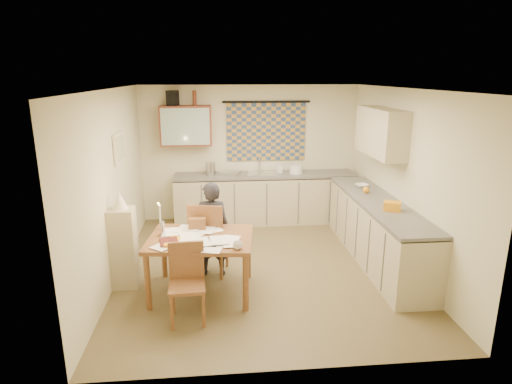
{
  "coord_description": "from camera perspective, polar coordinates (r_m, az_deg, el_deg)",
  "views": [
    {
      "loc": [
        -0.62,
        -5.63,
        2.69
      ],
      "look_at": [
        -0.08,
        0.2,
        1.07
      ],
      "focal_mm": 30.0,
      "sensor_mm": 36.0,
      "label": 1
    }
  ],
  "objects": [
    {
      "name": "sink",
      "position": [
        7.83,
        0.9,
        2.15
      ],
      "size": [
        0.61,
        0.52,
        0.1
      ],
      "primitive_type": "cube",
      "rotation": [
        0.0,
        0.0,
        -0.14
      ],
      "color": "silver",
      "rests_on": "counter_back"
    },
    {
      "name": "counter_back",
      "position": [
        7.95,
        1.18,
        -0.86
      ],
      "size": [
        3.3,
        0.62,
        0.92
      ],
      "color": "tan",
      "rests_on": "floor"
    },
    {
      "name": "bowl",
      "position": [
        7.11,
        13.91,
        0.83
      ],
      "size": [
        0.28,
        0.28,
        0.05
      ],
      "primitive_type": "imported",
      "rotation": [
        0.0,
        0.0,
        0.21
      ],
      "color": "white",
      "rests_on": "counter_right"
    },
    {
      "name": "chair_far",
      "position": [
        5.99,
        -6.23,
        -7.85
      ],
      "size": [
        0.56,
        0.56,
        1.04
      ],
      "rotation": [
        0.0,
        0.0,
        2.92
      ],
      "color": "brown",
      "rests_on": "floor"
    },
    {
      "name": "print_canvas",
      "position": [
        6.25,
        -17.59,
        5.68
      ],
      "size": [
        0.01,
        0.42,
        0.32
      ],
      "primitive_type": "cube",
      "color": "beige",
      "rests_on": "wall_left"
    },
    {
      "name": "dish_rack",
      "position": [
        7.78,
        -3.48,
        2.55
      ],
      "size": [
        0.44,
        0.41,
        0.06
      ],
      "primitive_type": "cube",
      "rotation": [
        0.0,
        0.0,
        -0.38
      ],
      "color": "silver",
      "rests_on": "counter_back"
    },
    {
      "name": "floor",
      "position": [
        6.27,
        0.89,
        -9.99
      ],
      "size": [
        4.0,
        4.5,
        0.02
      ],
      "primitive_type": "cube",
      "color": "brown",
      "rests_on": "ground"
    },
    {
      "name": "magazine",
      "position": [
        5.2,
        -12.71,
        -6.64
      ],
      "size": [
        0.3,
        0.35,
        0.03
      ],
      "primitive_type": "imported",
      "rotation": [
        0.0,
        0.0,
        0.17
      ],
      "color": "maroon",
      "rests_on": "dining_table"
    },
    {
      "name": "eyeglasses",
      "position": [
        5.03,
        -6.07,
        -7.17
      ],
      "size": [
        0.14,
        0.07,
        0.02
      ],
      "primitive_type": "cube",
      "rotation": [
        0.0,
        0.0,
        -0.17
      ],
      "color": "black",
      "rests_on": "dining_table"
    },
    {
      "name": "upper_cabinet_right",
      "position": [
        6.7,
        16.32,
        7.69
      ],
      "size": [
        0.34,
        1.3,
        0.7
      ],
      "primitive_type": "cube",
      "color": "tan",
      "rests_on": "wall_right"
    },
    {
      "name": "ceiling",
      "position": [
        5.66,
        0.99,
        13.7
      ],
      "size": [
        4.0,
        4.5,
        0.02
      ],
      "primitive_type": "cube",
      "color": "white",
      "rests_on": "floor"
    },
    {
      "name": "candle",
      "position": [
        5.35,
        -12.7,
        -2.85
      ],
      "size": [
        0.03,
        0.03,
        0.22
      ],
      "primitive_type": "cylinder",
      "rotation": [
        0.0,
        0.0,
        -0.23
      ],
      "color": "white",
      "rests_on": "dining_table"
    },
    {
      "name": "person",
      "position": [
        5.83,
        -5.9,
        -4.93
      ],
      "size": [
        0.54,
        0.41,
        1.32
      ],
      "primitive_type": "imported",
      "rotation": [
        0.0,
        0.0,
        3.04
      ],
      "color": "black",
      "rests_on": "floor"
    },
    {
      "name": "framed_print",
      "position": [
        6.25,
        -17.81,
        5.67
      ],
      "size": [
        0.04,
        0.5,
        0.4
      ],
      "primitive_type": "cube",
      "color": "beige",
      "rests_on": "wall_left"
    },
    {
      "name": "fruit_orange",
      "position": [
        6.77,
        14.47,
        0.29
      ],
      "size": [
        0.1,
        0.1,
        0.1
      ],
      "primitive_type": "sphere",
      "color": "orange",
      "rests_on": "counter_right"
    },
    {
      "name": "shelf_stand",
      "position": [
        5.79,
        -17.22,
        -7.15
      ],
      "size": [
        0.32,
        0.3,
        1.06
      ],
      "primitive_type": "cube",
      "color": "tan",
      "rests_on": "floor"
    },
    {
      "name": "bottle_green",
      "position": [
        7.75,
        -10.88,
        12.21
      ],
      "size": [
        0.08,
        0.08,
        0.26
      ],
      "primitive_type": "cylinder",
      "rotation": [
        0.0,
        0.0,
        0.22
      ],
      "color": "#195926",
      "rests_on": "wall_cabinet"
    },
    {
      "name": "candle_flame",
      "position": [
        5.34,
        -12.91,
        -1.49
      ],
      "size": [
        0.02,
        0.02,
        0.02
      ],
      "primitive_type": "sphere",
      "color": "#FFCC66",
      "rests_on": "dining_table"
    },
    {
      "name": "bottle_brown",
      "position": [
        7.73,
        -8.2,
        12.31
      ],
      "size": [
        0.08,
        0.08,
        0.26
      ],
      "primitive_type": "cylinder",
      "rotation": [
        0.0,
        0.0,
        -0.14
      ],
      "color": "#5E2718",
      "rests_on": "wall_cabinet"
    },
    {
      "name": "book",
      "position": [
        5.31,
        -11.83,
        -6.14
      ],
      "size": [
        0.4,
        0.41,
        0.02
      ],
      "primitive_type": "imported",
      "rotation": [
        0.0,
        0.0,
        -0.57
      ],
      "color": "orange",
      "rests_on": "dining_table"
    },
    {
      "name": "soap_bottle",
      "position": [
        7.89,
        3.15,
        3.21
      ],
      "size": [
        0.14,
        0.14,
        0.18
      ],
      "primitive_type": "imported",
      "rotation": [
        0.0,
        0.0,
        0.38
      ],
      "color": "white",
      "rests_on": "counter_back"
    },
    {
      "name": "wall_right",
      "position": [
        6.38,
        19.2,
        1.59
      ],
      "size": [
        0.02,
        4.5,
        2.5
      ],
      "primitive_type": "cube",
      "color": "beige",
      "rests_on": "floor"
    },
    {
      "name": "curtain_rod",
      "position": [
        7.9,
        1.4,
        11.94
      ],
      "size": [
        1.6,
        0.04,
        0.04
      ],
      "primitive_type": "cylinder",
      "rotation": [
        0.0,
        1.57,
        0.0
      ],
      "color": "black",
      "rests_on": "wall_back"
    },
    {
      "name": "orange_box",
      "position": [
        5.08,
        -11.49,
        -7.01
      ],
      "size": [
        0.12,
        0.08,
        0.04
      ],
      "primitive_type": "cube",
      "rotation": [
        0.0,
        0.0,
        -0.03
      ],
      "color": "orange",
      "rests_on": "dining_table"
    },
    {
      "name": "mixing_bowl",
      "position": [
        7.9,
        5.36,
        3.08
      ],
      "size": [
        0.28,
        0.28,
        0.16
      ],
      "primitive_type": "cylinder",
      "rotation": [
        0.0,
        0.0,
        -0.17
      ],
      "color": "white",
      "rests_on": "counter_back"
    },
    {
      "name": "letter_rack",
      "position": [
        5.53,
        -7.86,
        -4.28
      ],
      "size": [
        0.22,
        0.1,
        0.16
      ],
      "primitive_type": "cube",
      "rotation": [
        0.0,
        0.0,
        0.02
      ],
      "color": "brown",
      "rests_on": "dining_table"
    },
    {
      "name": "kettle",
      "position": [
        7.75,
        -6.07,
        3.13
      ],
      "size": [
        0.19,
        0.19,
        0.24
      ],
      "primitive_type": "cylinder",
      "rotation": [
        0.0,
        0.0,
        -0.05
      ],
      "color": "silver",
      "rests_on": "counter_back"
    },
    {
      "name": "wall_cabinet",
      "position": [
        7.77,
        -9.32,
        8.73
      ],
      "size": [
        0.9,
        0.34,
        0.7
      ],
      "primitive_type": "cube",
      "color": "#5E2718",
      "rests_on": "wall_back"
    },
    {
      "name": "wall_left",
      "position": [
        5.97,
        -18.62,
        0.73
      ],
      "size": [
        0.02,
        4.5,
        2.5
      ],
      "primitive_type": "cube",
      "color": "beige",
      "rests_on": "floor"
    },
    {
      "name": "orange_bag",
      "position": [
        6.0,
        17.7,
        -1.81
      ],
      "size": [
        0.27,
        0.24,
        0.12
      ],
      "primitive_type": "cube",
      "rotation": [
        0.0,
        0.0,
        -0.43
      ],
      "color": "orange",
      "rests_on": "counter_right"
    },
    {
      "name": "window_blind",
      "position": [
        7.97,
        1.35,
        8.0
      ],
      "size": [
        1.45,
        0.03,
        1.05
      ],
      "primitive_type": "cube",
      "color": "navy",
      "rests_on": "wall_back"
    },
    {
      "name": "dining_table",
      "position": [
        5.47,
        -7.27,
        -9.6
      ],
      "size": [
        1.36,
        1.09,
        0.75
      ],
      "rotation": [
        0.0,
        0.0,
        -0.11
      ],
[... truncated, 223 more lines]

